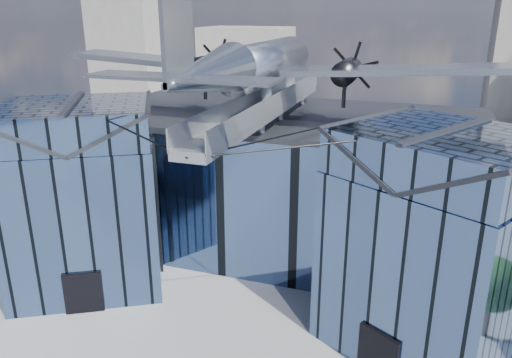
% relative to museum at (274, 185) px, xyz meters
% --- Properties ---
extents(ground_plane, '(120.00, 120.00, 0.00)m').
position_rel_museum_xyz_m(ground_plane, '(-0.00, -5.82, -5.54)').
color(ground_plane, gray).
extents(museum, '(32.88, 24.50, 17.60)m').
position_rel_museum_xyz_m(museum, '(0.00, 0.00, 0.00)').
color(museum, '#3F5882').
rests_on(museum, ground).
extents(bg_towers, '(77.00, 24.50, 26.00)m').
position_rel_museum_xyz_m(bg_towers, '(1.45, 44.67, 4.47)').
color(bg_towers, gray).
rests_on(bg_towers, ground).
extents(tree_side_w, '(4.36, 4.36, 5.41)m').
position_rel_museum_xyz_m(tree_side_w, '(-21.42, -2.71, -1.87)').
color(tree_side_w, '#382416').
rests_on(tree_side_w, ground).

